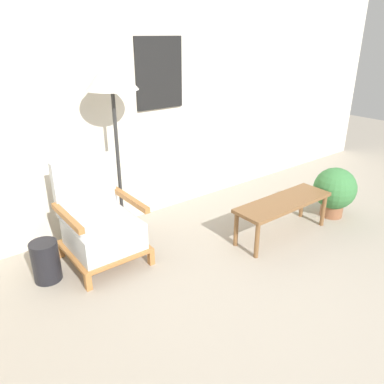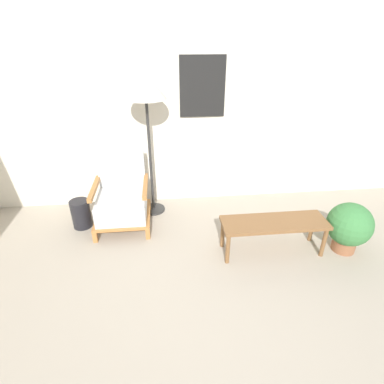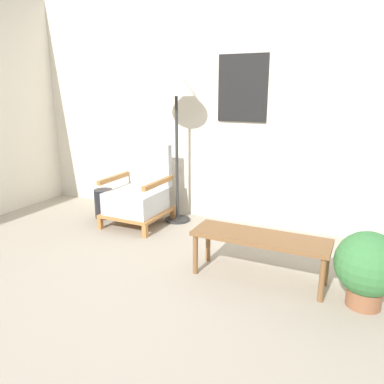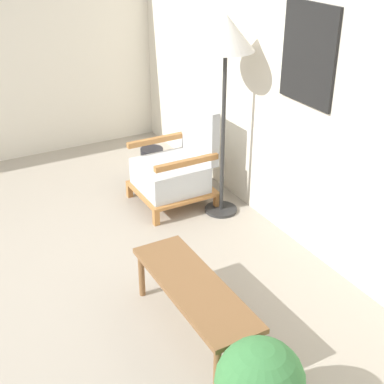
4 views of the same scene
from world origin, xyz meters
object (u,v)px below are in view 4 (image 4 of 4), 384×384
floor_lamp (226,42)px  vase (152,165)px  armchair (176,168)px  coffee_table (194,291)px

floor_lamp → vase: floor_lamp is taller
armchair → coffee_table: bearing=-23.6°
armchair → vase: size_ratio=2.58×
floor_lamp → armchair: bearing=-142.6°
coffee_table → vase: 2.28m
armchair → coffee_table: armchair is taller
armchair → floor_lamp: floor_lamp is taller
armchair → floor_lamp: (0.36, 0.28, 1.19)m
coffee_table → vase: size_ratio=3.13×
armchair → floor_lamp: size_ratio=0.52×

